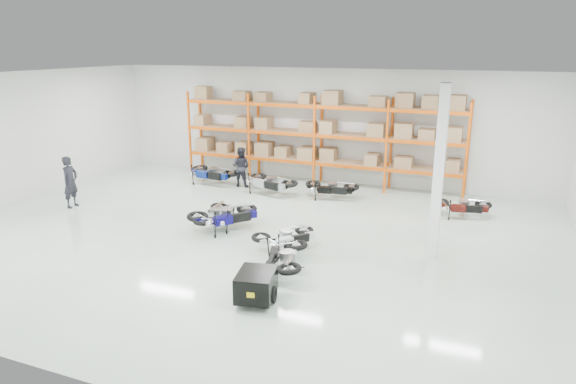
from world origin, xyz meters
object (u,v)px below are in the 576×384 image
at_px(moto_silver_left, 286,233).
at_px(moto_black_far_left, 218,211).
at_px(moto_back_d, 463,203).
at_px(person_left, 70,182).
at_px(moto_back_a, 211,170).
at_px(moto_blue_centre, 225,212).
at_px(moto_back_c, 331,185).
at_px(moto_back_b, 269,179).
at_px(trailer, 256,285).
at_px(person_back, 241,167).
at_px(moto_touring_right, 284,253).

height_order(moto_silver_left, moto_black_far_left, moto_black_far_left).
height_order(moto_back_d, person_left, person_left).
bearing_deg(moto_back_a, moto_blue_centre, -136.06).
relative_size(moto_back_d, person_left, 0.90).
distance_m(moto_silver_left, moto_back_a, 7.48).
bearing_deg(moto_black_far_left, moto_blue_centre, 154.22).
relative_size(moto_silver_left, moto_back_c, 0.92).
relative_size(moto_silver_left, moto_back_b, 0.83).
bearing_deg(trailer, moto_blue_centre, 114.86).
distance_m(trailer, moto_back_c, 8.09).
height_order(moto_back_c, person_back, person_back).
height_order(moto_touring_right, moto_back_c, moto_touring_right).
bearing_deg(moto_touring_right, moto_black_far_left, 130.02).
bearing_deg(moto_back_d, trailer, 143.65).
height_order(moto_back_b, moto_back_d, moto_back_b).
height_order(person_left, person_back, person_left).
relative_size(moto_back_a, person_back, 1.24).
distance_m(moto_touring_right, moto_back_a, 8.82).
xyz_separation_m(moto_blue_centre, moto_back_b, (-0.37, 4.06, -0.00)).
distance_m(moto_back_a, moto_back_b, 2.74).
relative_size(moto_touring_right, moto_back_b, 0.91).
bearing_deg(moto_blue_centre, person_left, 39.25).
distance_m(moto_blue_centre, moto_silver_left, 2.39).
height_order(moto_blue_centre, moto_back_d, moto_blue_centre).
bearing_deg(moto_back_b, person_back, 87.11).
bearing_deg(person_left, moto_silver_left, -100.52).
bearing_deg(moto_back_d, moto_back_a, 76.36).
height_order(moto_blue_centre, moto_silver_left, moto_blue_centre).
bearing_deg(trailer, moto_silver_left, 87.90).
distance_m(trailer, moto_back_d, 8.51).
bearing_deg(moto_back_c, person_left, 112.26).
distance_m(moto_back_b, person_left, 6.90).
distance_m(moto_blue_centre, moto_back_b, 4.07).
relative_size(moto_back_b, moto_back_c, 1.11).
distance_m(moto_back_a, moto_back_d, 9.60).
bearing_deg(person_back, person_left, 46.76).
bearing_deg(moto_back_a, trailer, -135.04).
height_order(moto_blue_centre, person_left, person_left).
xyz_separation_m(moto_back_d, person_back, (-8.34, 0.72, 0.29)).
bearing_deg(moto_back_d, person_back, 74.80).
bearing_deg(moto_back_d, moto_touring_right, 137.97).
height_order(trailer, moto_back_c, moto_back_c).
bearing_deg(moto_silver_left, moto_black_far_left, 23.71).
bearing_deg(person_back, moto_back_a, 6.26).
xyz_separation_m(moto_back_d, person_left, (-12.51, -3.84, 0.40)).
bearing_deg(moto_back_c, moto_back_b, 90.74).
relative_size(moto_black_far_left, moto_back_c, 1.00).
relative_size(moto_black_far_left, moto_back_b, 0.90).
distance_m(moto_back_a, person_left, 5.30).
height_order(moto_silver_left, moto_back_d, moto_back_d).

